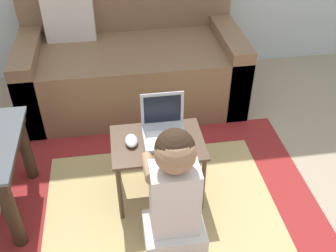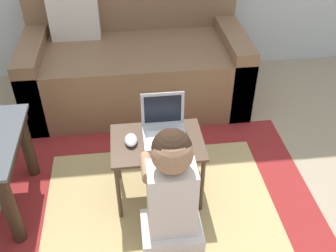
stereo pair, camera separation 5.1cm
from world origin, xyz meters
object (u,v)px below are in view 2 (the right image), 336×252
(laptop_desk, at_px, (157,149))
(person_seated, at_px, (172,199))
(computer_mouse, at_px, (131,140))
(laptop, at_px, (164,130))
(couch, at_px, (135,64))

(laptop_desk, relative_size, person_seated, 0.65)
(person_seated, bearing_deg, computer_mouse, 113.20)
(laptop_desk, height_order, person_seated, person_seated)
(computer_mouse, bearing_deg, laptop, 10.67)
(computer_mouse, height_order, person_seated, person_seated)
(couch, distance_m, laptop, 1.06)
(computer_mouse, bearing_deg, person_seated, -66.80)
(laptop, bearing_deg, couch, 96.17)
(computer_mouse, distance_m, person_seated, 0.43)
(laptop_desk, relative_size, laptop, 2.12)
(laptop_desk, distance_m, computer_mouse, 0.16)
(laptop, bearing_deg, computer_mouse, -169.33)
(laptop_desk, xyz_separation_m, computer_mouse, (-0.14, 0.01, 0.07))
(laptop_desk, distance_m, laptop, 0.11)
(laptop, xyz_separation_m, person_seated, (-0.02, -0.43, -0.07))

